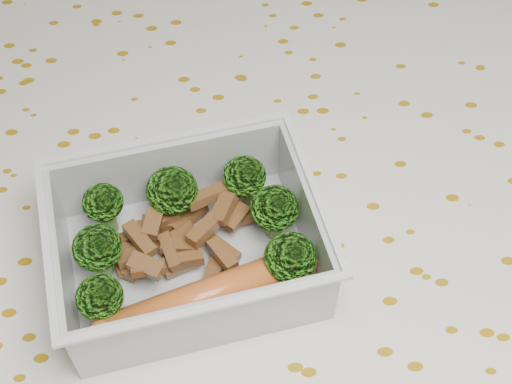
{
  "coord_description": "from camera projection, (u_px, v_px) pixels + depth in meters",
  "views": [
    {
      "loc": [
        -0.02,
        -0.29,
        1.17
      ],
      "look_at": [
        -0.0,
        -0.01,
        0.78
      ],
      "focal_mm": 50.0,
      "sensor_mm": 36.0,
      "label": 1
    }
  ],
  "objects": [
    {
      "name": "meat_pile",
      "position": [
        182.0,
        236.0,
        0.47
      ],
      "size": [
        0.1,
        0.08,
        0.03
      ],
      "color": "brown",
      "rests_on": "lunch_container"
    },
    {
      "name": "lunch_container",
      "position": [
        189.0,
        249.0,
        0.46
      ],
      "size": [
        0.19,
        0.16,
        0.06
      ],
      "color": "silver",
      "rests_on": "tablecloth"
    },
    {
      "name": "broccoli_florets",
      "position": [
        192.0,
        225.0,
        0.46
      ],
      "size": [
        0.15,
        0.11,
        0.04
      ],
      "color": "#608C3F",
      "rests_on": "lunch_container"
    },
    {
      "name": "sausage",
      "position": [
        207.0,
        297.0,
        0.44
      ],
      "size": [
        0.14,
        0.06,
        0.02
      ],
      "color": "#BA5722",
      "rests_on": "lunch_container"
    },
    {
      "name": "tablecloth",
      "position": [
        259.0,
        235.0,
        0.54
      ],
      "size": [
        1.46,
        0.96,
        0.19
      ],
      "color": "silver",
      "rests_on": "dining_table"
    },
    {
      "name": "dining_table",
      "position": [
        259.0,
        269.0,
        0.58
      ],
      "size": [
        1.4,
        0.9,
        0.75
      ],
      "color": "brown",
      "rests_on": "ground"
    }
  ]
}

